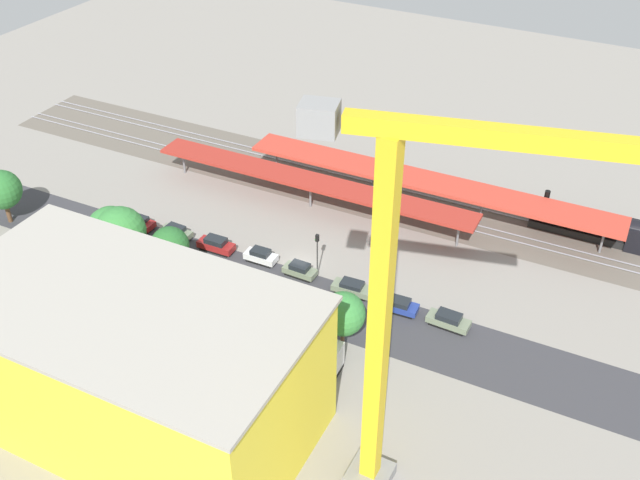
% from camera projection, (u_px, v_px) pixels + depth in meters
% --- Properties ---
extents(ground_plane, '(192.63, 192.63, 0.00)m').
position_uv_depth(ground_plane, '(300.00, 264.00, 88.67)').
color(ground_plane, gray).
rests_on(ground_plane, ground).
extents(rail_bed, '(120.67, 16.20, 0.01)m').
position_uv_depth(rail_bed, '(367.00, 190.00, 102.93)').
color(rail_bed, '#665E54').
rests_on(rail_bed, ground).
extents(street_asphalt, '(120.57, 11.70, 0.01)m').
position_uv_depth(street_asphalt, '(277.00, 290.00, 84.60)').
color(street_asphalt, '#38383D').
rests_on(street_asphalt, ground).
extents(track_rails, '(120.37, 9.76, 0.12)m').
position_uv_depth(track_rails, '(367.00, 189.00, 102.82)').
color(track_rails, '#9E9EA8').
rests_on(track_rails, ground).
extents(platform_canopy_near, '(46.44, 5.30, 4.24)m').
position_uv_depth(platform_canopy_near, '(310.00, 181.00, 97.09)').
color(platform_canopy_near, '#A82D23').
rests_on(platform_canopy_near, ground).
extents(platform_canopy_far, '(51.52, 6.21, 4.54)m').
position_uv_depth(platform_canopy_far, '(427.00, 181.00, 96.51)').
color(platform_canopy_far, '#C63D2D').
rests_on(platform_canopy_far, ground).
extents(locomotive, '(16.04, 3.26, 5.23)m').
position_uv_depth(locomotive, '(594.00, 225.00, 92.28)').
color(locomotive, black).
rests_on(locomotive, ground).
extents(parked_car_0, '(4.78, 1.96, 1.71)m').
position_uv_depth(parked_car_0, '(448.00, 321.00, 79.05)').
color(parked_car_0, black).
rests_on(parked_car_0, ground).
extents(parked_car_1, '(4.48, 2.12, 1.61)m').
position_uv_depth(parked_car_1, '(399.00, 306.00, 81.16)').
color(parked_car_1, black).
rests_on(parked_car_1, ground).
extents(parked_car_2, '(4.74, 2.16, 1.57)m').
position_uv_depth(parked_car_2, '(352.00, 288.00, 83.73)').
color(parked_car_2, black).
rests_on(parked_car_2, ground).
extents(parked_car_3, '(4.08, 1.76, 1.67)m').
position_uv_depth(parked_car_3, '(300.00, 270.00, 86.43)').
color(parked_car_3, black).
rests_on(parked_car_3, ground).
extents(parked_car_4, '(4.14, 1.86, 1.73)m').
position_uv_depth(parked_car_4, '(261.00, 256.00, 88.68)').
color(parked_car_4, black).
rests_on(parked_car_4, ground).
extents(parked_car_5, '(4.81, 1.97, 1.84)m').
position_uv_depth(parked_car_5, '(216.00, 245.00, 90.56)').
color(parked_car_5, black).
rests_on(parked_car_5, ground).
extents(parked_car_6, '(4.38, 1.91, 1.65)m').
position_uv_depth(parked_car_6, '(176.00, 233.00, 92.93)').
color(parked_car_6, black).
rests_on(parked_car_6, ground).
extents(parked_car_7, '(4.27, 1.89, 1.59)m').
position_uv_depth(parked_car_7, '(139.00, 223.00, 94.79)').
color(parked_car_7, black).
rests_on(parked_car_7, ground).
extents(construction_building, '(32.52, 18.02, 14.12)m').
position_uv_depth(construction_building, '(134.00, 365.00, 64.72)').
color(construction_building, yellow).
rests_on(construction_building, ground).
extents(construction_roof_slab, '(33.13, 18.63, 0.40)m').
position_uv_depth(construction_roof_slab, '(121.00, 304.00, 60.53)').
color(construction_roof_slab, '#ADA89E').
rests_on(construction_roof_slab, construction_building).
extents(tower_crane, '(21.01, 6.92, 35.19)m').
position_uv_depth(tower_crane, '(395.00, 307.00, 51.44)').
color(tower_crane, gray).
rests_on(tower_crane, ground).
extents(box_truck_0, '(8.78, 2.89, 3.33)m').
position_uv_depth(box_truck_0, '(302.00, 350.00, 74.08)').
color(box_truck_0, black).
rests_on(box_truck_0, ground).
extents(box_truck_1, '(9.82, 2.94, 3.44)m').
position_uv_depth(box_truck_1, '(286.00, 337.00, 75.52)').
color(box_truck_1, black).
rests_on(box_truck_1, ground).
extents(street_tree_0, '(5.19, 5.19, 7.54)m').
position_uv_depth(street_tree_0, '(1.00, 190.00, 93.52)').
color(street_tree_0, brown).
rests_on(street_tree_0, ground).
extents(street_tree_1, '(4.79, 4.79, 6.64)m').
position_uv_depth(street_tree_1, '(108.00, 237.00, 85.96)').
color(street_tree_1, brown).
rests_on(street_tree_1, ground).
extents(street_tree_2, '(6.00, 6.00, 8.06)m').
position_uv_depth(street_tree_2, '(112.00, 231.00, 85.63)').
color(street_tree_2, brown).
rests_on(street_tree_2, ground).
extents(street_tree_3, '(4.66, 4.66, 7.10)m').
position_uv_depth(street_tree_3, '(343.00, 314.00, 73.91)').
color(street_tree_3, brown).
rests_on(street_tree_3, ground).
extents(street_tree_4, '(6.01, 6.01, 8.84)m').
position_uv_depth(street_tree_4, '(120.00, 232.00, 84.13)').
color(street_tree_4, brown).
rests_on(street_tree_4, ground).
extents(street_tree_5, '(4.51, 4.51, 7.60)m').
position_uv_depth(street_tree_5, '(170.00, 246.00, 82.68)').
color(street_tree_5, brown).
rests_on(street_tree_5, ground).
extents(traffic_light, '(0.50, 0.36, 5.96)m').
position_uv_depth(traffic_light, '(317.00, 249.00, 84.52)').
color(traffic_light, '#333333').
rests_on(traffic_light, ground).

